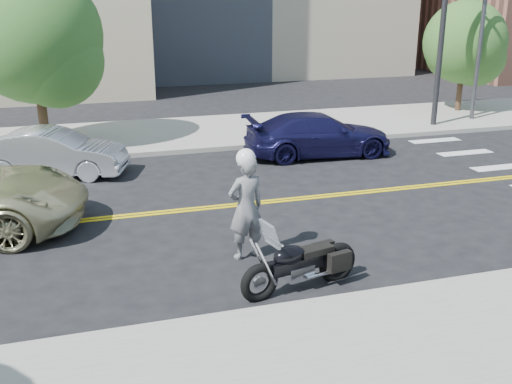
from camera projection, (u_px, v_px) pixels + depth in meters
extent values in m
plane|color=black|center=(200.00, 209.00, 13.95)|extent=(120.00, 120.00, 0.00)
cube|color=#9E9B91|center=(156.00, 135.00, 20.74)|extent=(60.00, 5.00, 0.15)
cylinder|color=#4C4C51|center=(484.00, 10.00, 21.80)|extent=(0.16, 0.16, 8.00)
cylinder|color=black|center=(443.00, 26.00, 20.96)|extent=(0.20, 0.20, 7.00)
imported|color=#B8B8BD|center=(246.00, 208.00, 11.11)|extent=(0.82, 0.64, 2.01)
sphere|color=white|center=(246.00, 158.00, 10.81)|extent=(0.36, 0.36, 0.36)
imported|color=silver|center=(53.00, 153.00, 16.28)|extent=(4.13, 2.51, 1.29)
imported|color=#181745|center=(318.00, 135.00, 18.27)|extent=(4.62, 2.05, 1.32)
cylinder|color=#382619|center=(39.00, 78.00, 18.39)|extent=(0.30, 0.30, 4.56)
sphere|color=#2E621E|center=(34.00, 35.00, 17.99)|extent=(4.11, 4.11, 4.11)
cylinder|color=#382619|center=(462.00, 68.00, 24.19)|extent=(0.22, 0.22, 3.70)
sphere|color=#30601E|center=(465.00, 42.00, 23.86)|extent=(3.27, 3.27, 3.27)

